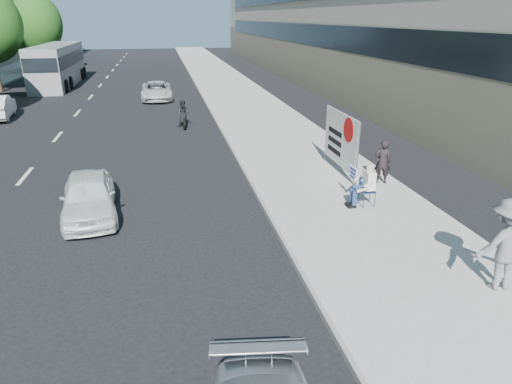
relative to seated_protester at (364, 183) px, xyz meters
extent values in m
plane|color=black|center=(-4.36, -2.61, -0.87)|extent=(160.00, 160.00, 0.00)
cube|color=gray|center=(-0.36, 17.39, -0.80)|extent=(5.00, 120.00, 0.15)
cylinder|color=#382616|center=(-18.06, 41.39, 0.44)|extent=(0.30, 0.30, 2.62)
ellipsoid|color=#1A4713|center=(-18.06, 41.39, 3.91)|extent=(5.40, 5.40, 6.21)
cylinder|color=navy|center=(-0.07, -0.21, -0.50)|extent=(0.02, 0.02, 0.45)
cylinder|color=navy|center=(0.29, -0.21, -0.50)|extent=(0.02, 0.02, 0.45)
cylinder|color=navy|center=(-0.07, 0.15, -0.50)|extent=(0.02, 0.02, 0.45)
cylinder|color=navy|center=(0.29, 0.15, -0.50)|extent=(0.02, 0.02, 0.45)
cube|color=navy|center=(0.11, -0.03, -0.26)|extent=(0.40, 0.40, 0.03)
cube|color=navy|center=(0.11, 0.16, -0.07)|extent=(0.40, 0.02, 0.40)
cylinder|color=navy|center=(-0.11, -0.13, -0.17)|extent=(0.44, 0.17, 0.17)
cylinder|color=navy|center=(-0.33, -0.13, -0.40)|extent=(0.14, 0.14, 0.46)
cube|color=black|center=(-0.39, -0.13, -0.67)|extent=(0.26, 0.11, 0.10)
cylinder|color=navy|center=(-0.11, 0.07, -0.17)|extent=(0.44, 0.17, 0.17)
cylinder|color=navy|center=(-0.33, 0.07, -0.40)|extent=(0.14, 0.14, 0.46)
cube|color=black|center=(-0.39, 0.07, -0.67)|extent=(0.26, 0.11, 0.10)
cube|color=beige|center=(0.13, -0.03, 0.09)|extent=(0.26, 0.42, 0.56)
sphere|color=tan|center=(0.13, -0.03, 0.46)|extent=(0.23, 0.23, 0.23)
ellipsoid|color=gray|center=(0.15, -0.03, 0.49)|extent=(0.22, 0.24, 0.19)
ellipsoid|color=gray|center=(0.05, -0.03, 0.39)|extent=(0.10, 0.14, 0.13)
cylinder|color=beige|center=(0.01, -0.27, 0.06)|extent=(0.30, 0.10, 0.25)
cylinder|color=tan|center=(-0.19, -0.27, -0.12)|extent=(0.29, 0.09, 0.14)
cylinder|color=beige|center=(0.06, 0.23, 0.11)|extent=(0.26, 0.20, 0.32)
cylinder|color=tan|center=(-0.07, 0.37, 0.01)|extent=(0.30, 0.21, 0.18)
cube|color=white|center=(-0.14, 0.52, 0.14)|extent=(0.03, 0.55, 0.40)
imported|color=slate|center=(0.95, -4.73, 0.27)|extent=(1.30, 0.77, 1.99)
imported|color=black|center=(1.44, 1.76, 0.03)|extent=(0.63, 0.50, 1.50)
cylinder|color=#4C4C4C|center=(0.44, 1.58, 0.38)|extent=(0.06, 0.06, 2.20)
cylinder|color=#4C4C4C|center=(0.44, 4.58, 0.38)|extent=(0.06, 0.06, 2.20)
cube|color=beige|center=(0.42, 3.08, 0.53)|extent=(0.04, 3.00, 1.90)
cylinder|color=#A50C0C|center=(0.39, 2.38, 1.03)|extent=(0.01, 0.84, 0.84)
cube|color=black|center=(0.39, 3.58, 0.68)|extent=(0.01, 1.30, 0.18)
cube|color=black|center=(0.39, 3.58, 0.33)|extent=(0.01, 1.30, 0.18)
cube|color=black|center=(0.39, 3.58, -0.02)|extent=(0.01, 1.30, 0.18)
imported|color=white|center=(-7.99, 1.16, -0.25)|extent=(1.90, 3.82, 1.25)
imported|color=silver|center=(-6.10, 21.22, -0.25)|extent=(2.10, 4.48, 1.24)
cylinder|color=black|center=(-4.68, 11.65, -0.55)|extent=(0.19, 0.65, 0.64)
cylinder|color=black|center=(-4.68, 13.05, -0.55)|extent=(0.19, 0.65, 0.64)
cube|color=black|center=(-4.68, 12.35, -0.32)|extent=(0.38, 1.22, 0.35)
imported|color=black|center=(-4.68, 12.25, -0.16)|extent=(0.75, 0.61, 1.42)
cube|color=gray|center=(-14.19, 30.34, 0.78)|extent=(2.52, 12.00, 3.30)
cube|color=black|center=(-15.46, 30.34, 1.33)|extent=(0.08, 11.50, 1.00)
cube|color=black|center=(-12.92, 30.34, 1.33)|extent=(0.08, 11.50, 1.00)
cube|color=black|center=(-14.19, 24.32, 1.33)|extent=(2.40, 0.06, 1.00)
cylinder|color=black|center=(-15.44, 25.84, -0.37)|extent=(0.25, 1.00, 1.00)
cylinder|color=black|center=(-12.94, 25.84, -0.37)|extent=(0.25, 1.00, 1.00)
cylinder|color=black|center=(-15.44, 27.84, -0.37)|extent=(0.25, 1.00, 1.00)
cylinder|color=black|center=(-12.94, 27.84, -0.37)|extent=(0.25, 1.00, 1.00)
cylinder|color=black|center=(-15.44, 33.84, -0.37)|extent=(0.25, 1.00, 1.00)
cylinder|color=black|center=(-12.94, 33.84, -0.37)|extent=(0.25, 1.00, 1.00)
cylinder|color=black|center=(-15.44, 35.34, -0.37)|extent=(0.25, 1.00, 1.00)
cylinder|color=black|center=(-12.94, 35.34, -0.37)|extent=(0.25, 1.00, 1.00)
camera|label=1|loc=(-5.67, -11.83, 4.61)|focal=32.00mm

